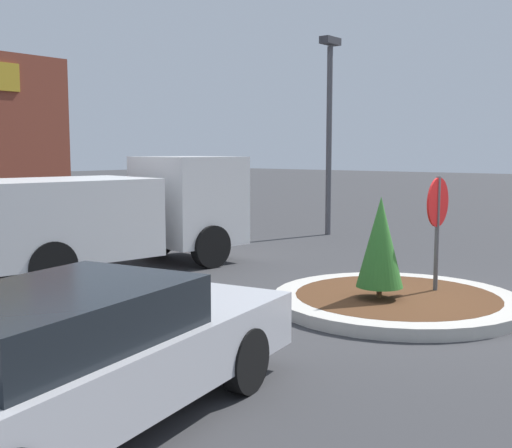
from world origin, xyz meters
The scene contains 7 objects.
ground_plane centered at (0.00, 0.00, 0.00)m, with size 120.00×120.00×0.00m, color #38383A.
traffic_island centered at (0.00, 0.00, 0.09)m, with size 3.81×3.81×0.18m.
stop_sign centered at (0.72, -0.32, 1.39)m, with size 0.78×0.07×2.00m.
island_shrub centered at (-0.35, 0.12, 1.04)m, with size 0.71×0.71×1.54m.
utility_truck centered at (-0.81, 5.75, 1.19)m, with size 5.81×2.98×2.28m.
parked_sedan_silver centered at (-5.84, 0.09, 0.67)m, with size 4.98×2.50×1.29m.
light_pole centered at (6.66, 5.45, 3.31)m, with size 0.70×0.30×5.54m.
Camera 1 is at (-8.95, -4.36, 2.40)m, focal length 45.00 mm.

